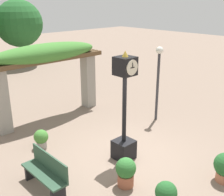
{
  "coord_description": "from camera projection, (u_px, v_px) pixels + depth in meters",
  "views": [
    {
      "loc": [
        -5.34,
        -4.93,
        4.45
      ],
      "look_at": [
        -0.08,
        0.6,
        1.75
      ],
      "focal_mm": 45.0,
      "sensor_mm": 36.0,
      "label": 1
    }
  ],
  "objects": [
    {
      "name": "park_bench",
      "position": [
        46.0,
        172.0,
        6.89
      ],
      "size": [
        0.42,
        1.53,
        0.89
      ],
      "rotation": [
        0.0,
        0.0,
        -1.57
      ],
      "color": "#2D4C38",
      "rests_on": "ground"
    },
    {
      "name": "pedestal_clock",
      "position": [
        124.0,
        114.0,
        7.87
      ],
      "size": [
        0.55,
        0.55,
        3.19
      ],
      "color": "black",
      "rests_on": "ground"
    },
    {
      "name": "potted_plant_far_right",
      "position": [
        41.0,
        138.0,
        8.78
      ],
      "size": [
        0.45,
        0.45,
        0.61
      ],
      "color": "gray",
      "rests_on": "ground"
    },
    {
      "name": "potted_plant_near_left",
      "position": [
        126.0,
        171.0,
        6.96
      ],
      "size": [
        0.52,
        0.52,
        0.77
      ],
      "color": "#9E563D",
      "rests_on": "ground"
    },
    {
      "name": "potted_plant_near_right",
      "position": [
        166.0,
        195.0,
        6.1
      ],
      "size": [
        0.49,
        0.49,
        0.74
      ],
      "color": "gray",
      "rests_on": "ground"
    },
    {
      "name": "ground_plane",
      "position": [
        128.0,
        158.0,
        8.32
      ],
      "size": [
        60.0,
        60.0,
        0.0
      ],
      "primitive_type": "plane",
      "color": "#7F6B5B"
    },
    {
      "name": "pergola",
      "position": [
        47.0,
        61.0,
        10.43
      ],
      "size": [
        4.86,
        1.05,
        2.93
      ],
      "color": "gray",
      "rests_on": "ground"
    },
    {
      "name": "lamp_post",
      "position": [
        158.0,
        72.0,
        10.36
      ],
      "size": [
        0.27,
        0.27,
        2.85
      ],
      "color": "#333338",
      "rests_on": "ground"
    }
  ]
}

